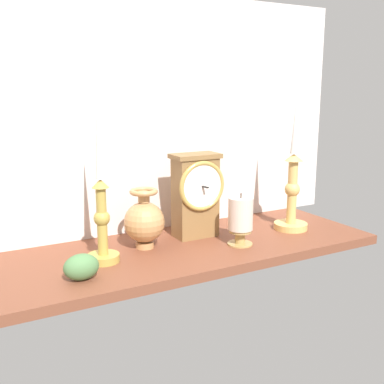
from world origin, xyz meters
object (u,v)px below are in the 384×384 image
candlestick_tall_left (292,189)px  brass_vase_bulbous (144,221)px  mantel_clock (196,194)px  pillar_candle_front (240,218)px  candlestick_tall_center (102,211)px

candlestick_tall_left → brass_vase_bulbous: (-43.48, 5.16, -4.60)cm
mantel_clock → candlestick_tall_left: size_ratio=0.61×
brass_vase_bulbous → pillar_candle_front: brass_vase_bulbous is taller
brass_vase_bulbous → pillar_candle_front: bearing=-22.9°
candlestick_tall_left → candlestick_tall_center: bearing=179.3°
candlestick_tall_left → brass_vase_bulbous: candlestick_tall_left is taller
candlestick_tall_center → brass_vase_bulbous: bearing=19.8°
candlestick_tall_center → pillar_candle_front: candlestick_tall_center is taller
mantel_clock → candlestick_tall_left: 28.32cm
candlestick_tall_left → pillar_candle_front: candlestick_tall_left is taller
candlestick_tall_left → pillar_candle_front: bearing=-167.8°
candlestick_tall_center → brass_vase_bulbous: (12.40, 4.46, -5.09)cm
candlestick_tall_left → pillar_candle_front: 21.73cm
mantel_clock → brass_vase_bulbous: (-16.05, -1.89, -4.84)cm
candlestick_tall_center → pillar_candle_front: bearing=-8.4°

